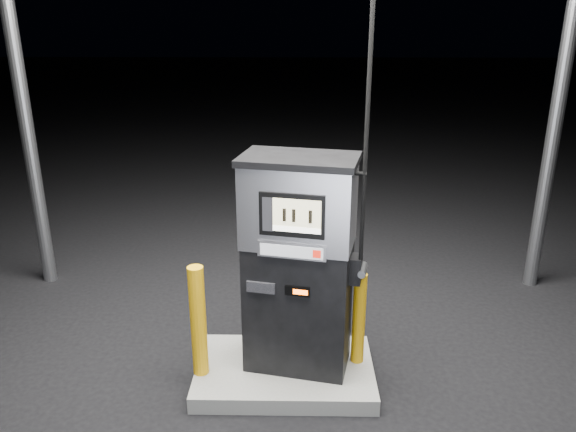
{
  "coord_description": "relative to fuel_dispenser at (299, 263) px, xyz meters",
  "views": [
    {
      "loc": [
        0.11,
        -4.32,
        3.16
      ],
      "look_at": [
        0.03,
        0.0,
        1.59
      ],
      "focal_mm": 35.0,
      "sensor_mm": 36.0,
      "label": 1
    }
  ],
  "objects": [
    {
      "name": "ground",
      "position": [
        -0.12,
        -0.05,
        -1.14
      ],
      "size": [
        80.0,
        80.0,
        0.0
      ],
      "primitive_type": "plane",
      "color": "black",
      "rests_on": "ground"
    },
    {
      "name": "pump_island",
      "position": [
        -0.12,
        -0.05,
        -1.07
      ],
      "size": [
        1.6,
        1.0,
        0.15
      ],
      "primitive_type": "cube",
      "color": "slate",
      "rests_on": "ground"
    },
    {
      "name": "fuel_dispenser",
      "position": [
        0.0,
        0.0,
        0.0
      ],
      "size": [
        1.11,
        0.76,
        4.01
      ],
      "rotation": [
        0.0,
        0.0,
        -0.21
      ],
      "color": "black",
      "rests_on": "pump_island"
    },
    {
      "name": "bollard_left",
      "position": [
        -0.86,
        -0.17,
        -0.48
      ],
      "size": [
        0.16,
        0.16,
        1.03
      ],
      "primitive_type": "cylinder",
      "rotation": [
        0.0,
        0.0,
        -0.23
      ],
      "color": "#D4950B",
      "rests_on": "pump_island"
    },
    {
      "name": "bollard_right",
      "position": [
        0.54,
        0.03,
        -0.55
      ],
      "size": [
        0.15,
        0.15,
        0.88
      ],
      "primitive_type": "cylinder",
      "rotation": [
        0.0,
        0.0,
        0.39
      ],
      "color": "#D4950B",
      "rests_on": "pump_island"
    }
  ]
}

